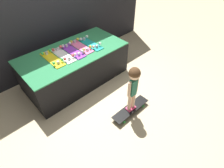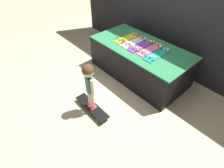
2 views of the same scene
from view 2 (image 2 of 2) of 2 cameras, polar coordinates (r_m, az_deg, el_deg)
The scene contains 10 objects.
ground_plane at distance 3.50m, azimuth 1.67°, elevation -0.77°, with size 16.00×16.00×0.00m, color beige.
back_wall at distance 3.85m, azimuth 18.13°, elevation 21.52°, with size 5.14×0.10×2.31m.
display_rack at distance 3.66m, azimuth 8.96°, elevation 7.51°, with size 1.97×1.00×0.68m.
skateboard_yellow_on_rack at distance 3.71m, azimuth 5.00°, elevation 14.86°, with size 0.18×0.60×0.09m.
skateboard_white_on_rack at distance 3.58m, azimuth 7.09°, elevation 13.62°, with size 0.18×0.60×0.09m.
skateboard_purple_on_rack at distance 3.46m, azimuth 9.47°, elevation 12.33°, with size 0.18×0.60×0.09m.
skateboard_pink_on_rack at distance 3.38m, azimuth 12.32°, elevation 11.10°, with size 0.18×0.60×0.09m.
skateboard_teal_on_rack at distance 3.25m, azimuth 14.63°, elevation 9.43°, with size 0.18×0.60×0.09m.
skateboard_on_floor at distance 3.04m, azimuth -6.55°, elevation -7.53°, with size 0.74×0.19×0.09m.
child at distance 2.60m, azimuth -7.59°, elevation 1.45°, with size 0.21×0.18×0.87m.
Camera 2 is at (1.86, -1.79, 2.37)m, focal length 28.00 mm.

